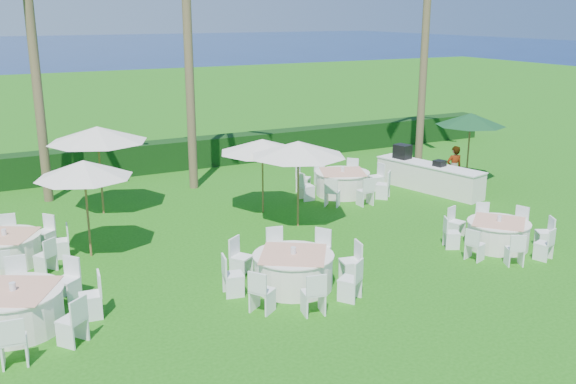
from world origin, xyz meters
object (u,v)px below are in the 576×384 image
(banquet_table_c, at_px, (498,234))
(umbrella_a, at_px, (84,169))
(umbrella_b, at_px, (298,149))
(umbrella_d, at_px, (262,146))
(umbrella_green, at_px, (471,119))
(staff_person, at_px, (454,168))
(banquet_table_b, at_px, (293,270))
(banquet_table_f, at_px, (342,183))
(banquet_table_a, at_px, (15,309))
(banquet_table_d, at_px, (6,249))
(buffet_table, at_px, (428,176))
(umbrella_c, at_px, (97,134))

(banquet_table_c, height_order, umbrella_a, umbrella_a)
(umbrella_b, distance_m, umbrella_d, 1.78)
(umbrella_green, xyz_separation_m, staff_person, (-1.21, -0.62, -1.62))
(banquet_table_b, height_order, banquet_table_f, banquet_table_f)
(banquet_table_a, xyz_separation_m, staff_person, (15.24, 4.11, 0.38))
(banquet_table_d, height_order, umbrella_d, umbrella_d)
(banquet_table_a, distance_m, banquet_table_d, 3.95)
(banquet_table_c, bearing_deg, staff_person, 60.51)
(banquet_table_d, bearing_deg, umbrella_green, 2.76)
(buffet_table, bearing_deg, banquet_table_f, 163.47)
(buffet_table, height_order, staff_person, staff_person)
(umbrella_d, distance_m, umbrella_green, 8.54)
(banquet_table_a, distance_m, banquet_table_c, 12.38)
(umbrella_a, height_order, umbrella_c, umbrella_c)
(banquet_table_a, relative_size, banquet_table_f, 1.03)
(banquet_table_b, bearing_deg, umbrella_b, 60.39)
(banquet_table_a, xyz_separation_m, umbrella_b, (8.29, 3.17, 1.96))
(banquet_table_b, height_order, banquet_table_d, banquet_table_b)
(banquet_table_c, distance_m, umbrella_b, 6.16)
(umbrella_d, xyz_separation_m, buffet_table, (6.52, -0.31, -1.69))
(banquet_table_c, height_order, umbrella_d, umbrella_d)
(banquet_table_c, bearing_deg, umbrella_c, 137.85)
(banquet_table_d, bearing_deg, buffet_table, 2.53)
(banquet_table_f, bearing_deg, banquet_table_b, -130.14)
(umbrella_green, bearing_deg, umbrella_b, -169.13)
(umbrella_a, distance_m, umbrella_c, 3.85)
(banquet_table_c, bearing_deg, banquet_table_a, 175.28)
(banquet_table_b, distance_m, banquet_table_c, 6.30)
(banquet_table_a, height_order, umbrella_green, umbrella_green)
(banquet_table_d, distance_m, umbrella_c, 5.02)
(banquet_table_a, relative_size, banquet_table_c, 1.17)
(banquet_table_a, bearing_deg, banquet_table_d, 88.20)
(umbrella_c, bearing_deg, umbrella_green, -10.54)
(umbrella_a, bearing_deg, banquet_table_a, -121.69)
(staff_person, bearing_deg, banquet_table_a, 26.59)
(banquet_table_a, height_order, umbrella_d, umbrella_d)
(banquet_table_d, relative_size, umbrella_b, 1.08)
(banquet_table_f, height_order, buffet_table, buffet_table)
(banquet_table_b, bearing_deg, umbrella_a, 132.14)
(umbrella_green, height_order, staff_person, umbrella_green)
(banquet_table_d, distance_m, umbrella_d, 8.06)
(banquet_table_a, height_order, staff_person, staff_person)
(banquet_table_b, xyz_separation_m, buffet_table, (8.40, 5.36, 0.09))
(banquet_table_c, xyz_separation_m, umbrella_a, (-10.17, 4.52, 2.01))
(umbrella_a, relative_size, buffet_table, 0.61)
(banquet_table_c, xyz_separation_m, umbrella_b, (-4.05, 4.19, 2.01))
(banquet_table_f, bearing_deg, banquet_table_d, -172.12)
(umbrella_d, bearing_deg, banquet_table_d, -173.08)
(umbrella_b, height_order, umbrella_d, umbrella_b)
(banquet_table_b, distance_m, umbrella_b, 4.95)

